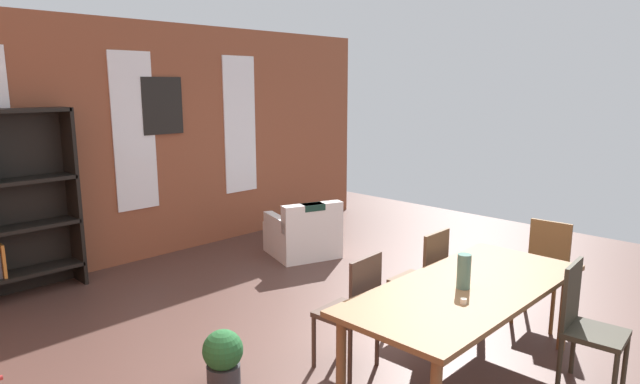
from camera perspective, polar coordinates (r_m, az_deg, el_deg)
ground_plane at (r=4.49m, az=8.15°, el=-18.47°), size 10.51×10.51×0.00m
back_wall_brick at (r=7.15m, az=-19.19°, el=4.83°), size 7.98×0.12×2.99m
window_pane_1 at (r=7.07m, az=-19.01°, el=6.00°), size 0.55×0.02×1.95m
window_pane_2 at (r=7.94m, az=-8.44°, el=7.00°), size 0.55×0.02×1.95m
dining_table at (r=4.25m, az=15.23°, el=-10.44°), size 2.19×0.93×0.75m
vase_on_table at (r=4.13m, az=14.92°, el=-8.07°), size 0.10×0.10×0.26m
tealight_candle_0 at (r=3.89m, az=14.88°, el=-11.05°), size 0.04×0.04×0.04m
dining_chair_near_right at (r=4.49m, az=26.19°, el=-12.29°), size 0.43×0.43×0.95m
dining_chair_far_left at (r=4.30m, az=3.55°, el=-12.12°), size 0.43×0.43×0.95m
dining_chair_head_right at (r=5.57m, az=22.53°, el=-7.46°), size 0.42×0.42×0.95m
dining_chair_far_right at (r=5.04m, az=10.93°, el=-8.75°), size 0.41×0.41×0.95m
bookshelf_tall at (r=6.45m, az=-29.68°, el=-1.18°), size 1.09×0.33×1.98m
armchair_white at (r=7.14m, az=-1.75°, el=-4.52°), size 1.02×1.02×0.75m
potted_plant_by_shelf at (r=4.26m, az=-10.18°, el=-16.74°), size 0.30×0.30×0.44m
framed_picture at (r=7.24m, az=-16.29°, el=8.71°), size 0.56×0.03×0.72m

